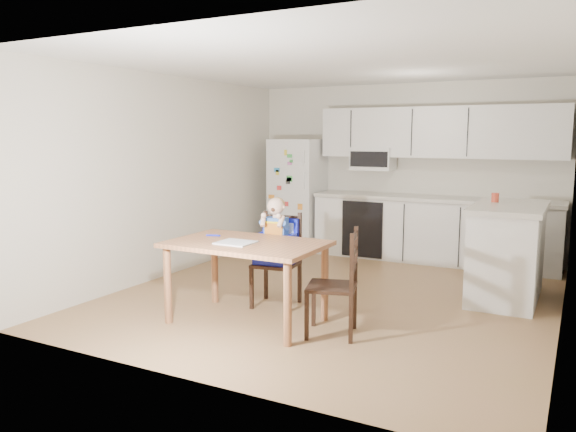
% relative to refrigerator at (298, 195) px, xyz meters
% --- Properties ---
extents(room, '(4.52, 5.01, 2.51)m').
position_rel_refrigerator_xyz_m(room, '(1.55, -1.67, 0.40)').
color(room, olive).
rests_on(room, ground).
extents(refrigerator, '(0.72, 0.70, 1.70)m').
position_rel_refrigerator_xyz_m(refrigerator, '(0.00, 0.00, 0.00)').
color(refrigerator, silver).
rests_on(refrigerator, ground).
extents(kitchen_run, '(3.37, 0.62, 2.15)m').
position_rel_refrigerator_xyz_m(kitchen_run, '(2.05, 0.09, 0.03)').
color(kitchen_run, silver).
rests_on(kitchen_run, ground).
extents(kitchen_island, '(0.73, 1.39, 1.02)m').
position_rel_refrigerator_xyz_m(kitchen_island, '(3.23, -1.36, -0.33)').
color(kitchen_island, silver).
rests_on(kitchen_island, ground).
extents(red_cup, '(0.08, 0.08, 0.10)m').
position_rel_refrigerator_xyz_m(red_cup, '(3.05, -1.20, 0.23)').
color(red_cup, '#BD3C27').
rests_on(red_cup, kitchen_island).
extents(dining_table, '(1.44, 0.92, 0.77)m').
position_rel_refrigerator_xyz_m(dining_table, '(1.15, -3.35, -0.18)').
color(dining_table, brown).
rests_on(dining_table, ground).
extents(napkin, '(0.33, 0.28, 0.01)m').
position_rel_refrigerator_xyz_m(napkin, '(1.10, -3.45, -0.07)').
color(napkin, silver).
rests_on(napkin, dining_table).
extents(toddler_spoon, '(0.12, 0.06, 0.02)m').
position_rel_refrigerator_xyz_m(toddler_spoon, '(0.69, -3.25, -0.07)').
color(toddler_spoon, '#131DBD').
rests_on(toddler_spoon, dining_table).
extents(chair_booster, '(0.48, 0.48, 1.13)m').
position_rel_refrigerator_xyz_m(chair_booster, '(1.14, -2.73, -0.17)').
color(chair_booster, black).
rests_on(chair_booster, ground).
extents(chair_side, '(0.52, 0.52, 0.95)m').
position_rel_refrigerator_xyz_m(chair_side, '(2.09, -3.27, -0.31)').
color(chair_side, black).
rests_on(chair_side, ground).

